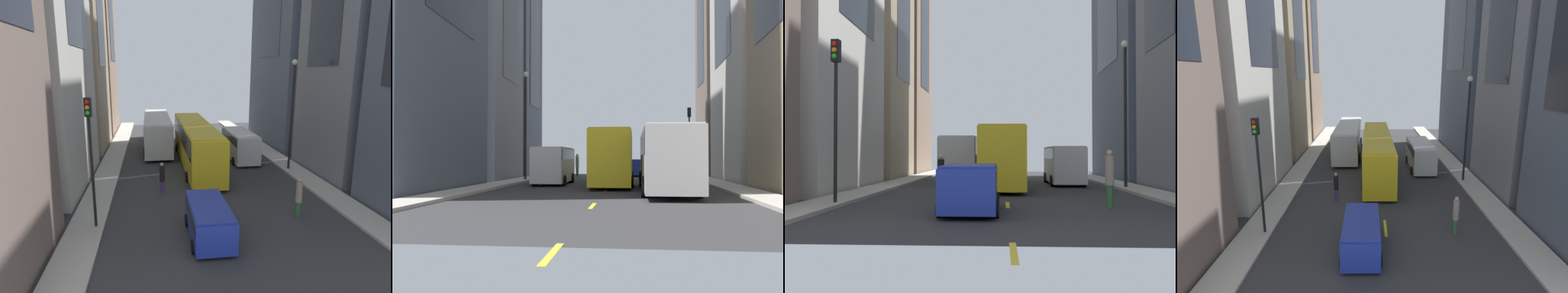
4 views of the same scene
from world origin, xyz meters
TOP-DOWN VIEW (x-y plane):
  - ground_plane at (0.00, 0.00)m, footprint 40.75×40.75m
  - sidewalk_west at (-7.45, 0.00)m, footprint 1.85×44.00m
  - sidewalk_east at (7.45, 0.00)m, footprint 1.85×44.00m
  - lane_stripe_0 at (0.00, -21.00)m, footprint 0.16×2.00m
  - lane_stripe_1 at (0.00, -12.60)m, footprint 0.16×2.00m
  - lane_stripe_2 at (0.00, -4.20)m, footprint 0.16×2.00m
  - lane_stripe_3 at (0.00, 4.20)m, footprint 0.16×2.00m
  - lane_stripe_4 at (0.00, 12.60)m, footprint 0.16×2.00m
  - lane_stripe_5 at (0.00, 21.00)m, footprint 0.16×2.00m
  - city_bus_white at (-3.34, 4.98)m, footprint 2.81×12.55m
  - streetcar_yellow at (-0.23, -1.87)m, footprint 2.70×14.69m
  - delivery_van_white at (3.98, -0.78)m, footprint 2.25×6.13m
  - car_blue_0 at (-1.35, -14.86)m, footprint 2.03×4.34m
  - pedestrian_walking_far at (-3.35, -8.40)m, footprint 0.35×0.35m
  - pedestrian_waiting_curb at (3.95, -13.23)m, footprint 0.34×0.34m
  - traffic_light_near_corner at (-6.93, -13.23)m, footprint 0.32×0.44m
  - streetlamp_near at (7.03, -4.67)m, footprint 0.44×0.44m

SIDE VIEW (x-z plane):
  - ground_plane at x=0.00m, z-range 0.00..0.00m
  - lane_stripe_0 at x=0.00m, z-range 0.00..0.01m
  - lane_stripe_1 at x=0.00m, z-range 0.00..0.01m
  - lane_stripe_2 at x=0.00m, z-range 0.00..0.01m
  - lane_stripe_3 at x=0.00m, z-range 0.00..0.01m
  - lane_stripe_4 at x=0.00m, z-range 0.00..0.01m
  - lane_stripe_5 at x=0.00m, z-range 0.00..0.01m
  - sidewalk_west at x=-7.45m, z-range 0.00..0.15m
  - sidewalk_east at x=7.45m, z-range 0.00..0.15m
  - car_blue_0 at x=-1.35m, z-range 0.15..1.85m
  - pedestrian_walking_far at x=-3.35m, z-range 0.06..2.12m
  - pedestrian_waiting_curb at x=3.95m, z-range 0.08..2.33m
  - delivery_van_white at x=3.98m, z-range 0.23..2.80m
  - city_bus_white at x=-3.34m, z-range 0.33..3.69m
  - streetcar_yellow at x=-0.23m, z-range 0.33..3.92m
  - traffic_light_near_corner at x=-6.93m, z-range 1.38..7.93m
  - streetlamp_near at x=7.03m, z-range 0.99..9.62m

